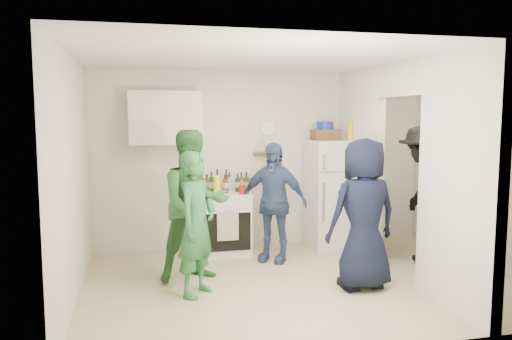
{
  "coord_description": "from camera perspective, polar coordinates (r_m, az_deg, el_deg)",
  "views": [
    {
      "loc": [
        -1.74,
        -5.22,
        1.89
      ],
      "look_at": [
        -0.43,
        0.4,
        1.25
      ],
      "focal_mm": 35.0,
      "sensor_mm": 36.0,
      "label": 1
    }
  ],
  "objects": [
    {
      "name": "bottle_h",
      "position": [
        6.59,
        -6.33,
        -1.69
      ],
      "size": [
        0.07,
        0.07,
        0.26
      ],
      "primitive_type": "cylinder",
      "color": "silver",
      "rests_on": "stove"
    },
    {
      "name": "person_navy",
      "position": [
        5.53,
        12.17,
        -4.94
      ],
      "size": [
        0.86,
        0.61,
        1.65
      ],
      "primitive_type": "imported",
      "rotation": [
        0.0,
        0.0,
        -3.03
      ],
      "color": "black",
      "rests_on": "floor"
    },
    {
      "name": "bottle_e",
      "position": [
        6.92,
        -3.04,
        -1.3
      ],
      "size": [
        0.07,
        0.07,
        0.25
      ],
      "primitive_type": "cylinder",
      "color": "#AEBEC1",
      "rests_on": "stove"
    },
    {
      "name": "bottle_c",
      "position": [
        6.87,
        -4.45,
        -1.17
      ],
      "size": [
        0.08,
        0.08,
        0.3
      ],
      "primitive_type": "cylinder",
      "color": "#B6BCC6",
      "rests_on": "stove"
    },
    {
      "name": "fridge",
      "position": [
        7.16,
        8.66,
        -2.77
      ],
      "size": [
        0.63,
        0.61,
        1.53
      ],
      "primitive_type": "cube",
      "color": "silver",
      "rests_on": "floor"
    },
    {
      "name": "nook_window_frame",
      "position": [
        6.8,
        24.02,
        3.76
      ],
      "size": [
        0.04,
        0.76,
        0.86
      ],
      "primitive_type": "cube",
      "color": "white",
      "rests_on": "wall_right"
    },
    {
      "name": "bottle_f",
      "position": [
        6.79,
        -2.13,
        -1.45
      ],
      "size": [
        0.06,
        0.06,
        0.25
      ],
      "primitive_type": "cylinder",
      "color": "#153B1B",
      "rests_on": "stove"
    },
    {
      "name": "bottle_a",
      "position": [
        6.81,
        -6.18,
        -1.49
      ],
      "size": [
        0.08,
        0.08,
        0.24
      ],
      "primitive_type": "cylinder",
      "color": "brown",
      "rests_on": "stove"
    },
    {
      "name": "ceiling",
      "position": [
        5.54,
        5.37,
        12.62
      ],
      "size": [
        4.8,
        4.8,
        0.0
      ],
      "primitive_type": "plane",
      "rotation": [
        3.14,
        0.0,
        0.0
      ],
      "color": "white",
      "rests_on": "wall_back"
    },
    {
      "name": "bottle_i",
      "position": [
        6.86,
        -3.41,
        -1.17
      ],
      "size": [
        0.06,
        0.06,
        0.3
      ],
      "primitive_type": "cylinder",
      "color": "#632211",
      "rests_on": "stove"
    },
    {
      "name": "person_nook",
      "position": [
        6.69,
        18.61,
        -2.61
      ],
      "size": [
        1.03,
        1.31,
        1.78
      ],
      "primitive_type": "imported",
      "rotation": [
        0.0,
        0.0,
        -1.94
      ],
      "color": "black",
      "rests_on": "floor"
    },
    {
      "name": "wicker_basket",
      "position": [
        7.09,
        7.87,
        4.0
      ],
      "size": [
        0.35,
        0.25,
        0.15
      ],
      "primitive_type": "cube",
      "color": "brown",
      "rests_on": "fridge"
    },
    {
      "name": "partition_pier_front",
      "position": [
        5.1,
        22.16,
        -1.35
      ],
      "size": [
        0.12,
        1.2,
        2.5
      ],
      "primitive_type": "cube",
      "color": "silver",
      "rests_on": "floor"
    },
    {
      "name": "upper_cabinet",
      "position": [
        6.75,
        -10.32,
        5.89
      ],
      "size": [
        0.95,
        0.34,
        0.7
      ],
      "primitive_type": "cube",
      "color": "silver",
      "rests_on": "wall_back"
    },
    {
      "name": "yellow_cup_stack_top",
      "position": [
        7.07,
        10.75,
        4.35
      ],
      "size": [
        0.09,
        0.09,
        0.25
      ],
      "primitive_type": "cylinder",
      "color": "gold",
      "rests_on": "fridge"
    },
    {
      "name": "red_cup",
      "position": [
        6.6,
        -1.57,
        -2.25
      ],
      "size": [
        0.09,
        0.09,
        0.12
      ],
      "primitive_type": "cylinder",
      "color": "red",
      "rests_on": "stove"
    },
    {
      "name": "wall_back",
      "position": [
        7.17,
        0.95,
        1.2
      ],
      "size": [
        4.8,
        0.0,
        4.8
      ],
      "primitive_type": "plane",
      "rotation": [
        1.57,
        0.0,
        0.0
      ],
      "color": "silver",
      "rests_on": "floor"
    },
    {
      "name": "partition_header",
      "position": [
        6.01,
        16.44,
        9.99
      ],
      "size": [
        0.12,
        1.0,
        0.4
      ],
      "primitive_type": "cube",
      "color": "silver",
      "rests_on": "partition_pier_back"
    },
    {
      "name": "person_denim",
      "position": [
        6.44,
        1.94,
        -3.68
      ],
      "size": [
        0.96,
        0.83,
        1.54
      ],
      "primitive_type": "imported",
      "rotation": [
        0.0,
        0.0,
        -0.61
      ],
      "color": "navy",
      "rests_on": "floor"
    },
    {
      "name": "wall_front",
      "position": [
        3.98,
        12.97,
        -3.1
      ],
      "size": [
        4.8,
        0.0,
        4.8
      ],
      "primitive_type": "plane",
      "rotation": [
        -1.57,
        0.0,
        0.0
      ],
      "color": "silver",
      "rests_on": "floor"
    },
    {
      "name": "spice_shelf",
      "position": [
        7.11,
        1.05,
        1.97
      ],
      "size": [
        0.35,
        0.08,
        0.03
      ],
      "primitive_type": "cube",
      "color": "olive",
      "rests_on": "wall_back"
    },
    {
      "name": "blue_bowl",
      "position": [
        7.08,
        7.89,
        5.05
      ],
      "size": [
        0.24,
        0.24,
        0.11
      ],
      "primitive_type": "cylinder",
      "color": "navy",
      "rests_on": "wicker_basket"
    },
    {
      "name": "wall_left",
      "position": [
        5.3,
        -20.21,
        -1.0
      ],
      "size": [
        0.0,
        3.4,
        3.4
      ],
      "primitive_type": "plane",
      "rotation": [
        1.57,
        0.0,
        1.57
      ],
      "color": "silver",
      "rests_on": "floor"
    },
    {
      "name": "wall_clock",
      "position": [
        7.13,
        1.39,
        4.8
      ],
      "size": [
        0.22,
        0.02,
        0.22
      ],
      "primitive_type": "cylinder",
      "rotation": [
        1.57,
        0.0,
        0.0
      ],
      "color": "white",
      "rests_on": "wall_back"
    },
    {
      "name": "bottle_j",
      "position": [
        6.69,
        -1.11,
        -1.44
      ],
      "size": [
        0.07,
        0.07,
        0.28
      ],
      "primitive_type": "cylinder",
      "color": "#1E5920",
      "rests_on": "stove"
    },
    {
      "name": "floor",
      "position": [
        5.82,
        5.11,
        -12.65
      ],
      "size": [
        4.8,
        4.8,
        0.0
      ],
      "primitive_type": "plane",
      "color": "#C5B58B",
      "rests_on": "ground"
    },
    {
      "name": "bottle_g",
      "position": [
        6.94,
        -1.67,
        -1.27
      ],
      "size": [
        0.06,
        0.06,
        0.25
      ],
      "primitive_type": "cylinder",
      "color": "olive",
      "rests_on": "stove"
    },
    {
      "name": "wall_right",
      "position": [
        6.69,
        25.13,
        0.24
      ],
      "size": [
        0.0,
        3.4,
        3.4
      ],
      "primitive_type": "plane",
      "rotation": [
        1.57,
        0.0,
        -1.57
      ],
      "color": "silver",
      "rests_on": "floor"
    },
    {
      "name": "person_green_left",
      "position": [
        5.26,
        -6.79,
        -6.15
      ],
      "size": [
        0.62,
        0.66,
        1.52
      ],
      "primitive_type": "imported",
      "rotation": [
        0.0,
        0.0,
        0.92
      ],
      "color": "#2C6E35",
      "rests_on": "floor"
    },
    {
      "name": "bottle_b",
      "position": [
        6.63,
        -5.12,
        -1.46
      ],
      "size": [
        0.06,
        0.06,
        0.3
      ],
      "primitive_type": "cylinder",
      "color": "#194918",
      "rests_on": "stove"
    },
    {
      "name": "bottle_k",
      "position": [
        6.76,
        -5.65,
        -1.52
      ],
      "size": [
        0.08,
        0.08,
        0.25
      ],
      "primitive_type": "cylinder",
      "color": "brown",
      "rests_on": "stove"
    },
    {
      "name": "nook_window",
      "position": [
        6.81,
        24.12,
        3.76
      ],
      "size": [
        0.03,
        0.7,
        0.8
      ],
      "primitive_type": "cube",
      "color": "black",
      "rests_on": "wall_right"
    },
    {
      "name": "bottle_d",
      "position": [
        6.71,
        -3.5,
        -1.55
      ],
      "size": [
        0.07,
        0.07,
        0.25
      ],
      "primitive_type": "cylinder",
      "color": "maroon",
      "rests_on": "stove"
    },
    {
      "name": "partition_pier_back",
      "position": [
        7.0,
        11.74,
        0.95
      ],
      "size": [
        0.12,
        1.2,
        2.5
      ],
      "primitive_type": "cube",
      "color": "silver",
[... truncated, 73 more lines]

